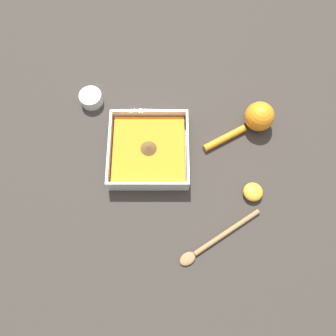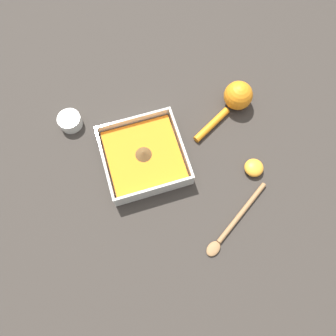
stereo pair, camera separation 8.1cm
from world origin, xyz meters
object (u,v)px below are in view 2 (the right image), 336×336
(lemon_half, at_px, (254,168))
(wooden_spoon, at_px, (234,223))
(square_dish, at_px, (144,157))
(lemon_squeezer, at_px, (236,98))
(spice_bowl, at_px, (70,121))

(lemon_half, distance_m, wooden_spoon, 0.15)
(square_dish, relative_size, wooden_spoon, 0.99)
(lemon_half, xyz_separation_m, wooden_spoon, (0.10, 0.12, -0.01))
(square_dish, relative_size, lemon_squeezer, 1.08)
(square_dish, distance_m, lemon_squeezer, 0.29)
(spice_bowl, bearing_deg, lemon_squeezer, 170.70)
(spice_bowl, distance_m, lemon_squeezer, 0.45)
(lemon_squeezer, distance_m, lemon_half, 0.19)
(lemon_squeezer, bearing_deg, wooden_spoon, -139.47)
(spice_bowl, xyz_separation_m, lemon_squeezer, (-0.44, 0.07, 0.02))
(lemon_half, bearing_deg, wooden_spoon, 50.10)
(lemon_half, bearing_deg, spice_bowl, -32.15)
(lemon_squeezer, bearing_deg, spice_bowl, 141.96)
(lemon_half, bearing_deg, square_dish, -22.64)
(square_dish, bearing_deg, lemon_half, 157.36)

